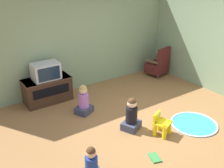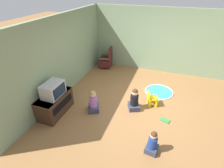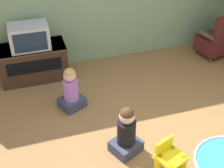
{
  "view_description": "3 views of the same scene",
  "coord_description": "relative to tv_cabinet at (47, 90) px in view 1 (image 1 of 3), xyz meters",
  "views": [
    {
      "loc": [
        -3.22,
        -3.44,
        3.04
      ],
      "look_at": [
        -0.46,
        0.6,
        0.86
      ],
      "focal_mm": 42.0,
      "sensor_mm": 36.0,
      "label": 1
    },
    {
      "loc": [
        -4.52,
        -0.69,
        3.39
      ],
      "look_at": [
        -0.45,
        0.77,
        0.82
      ],
      "focal_mm": 28.0,
      "sensor_mm": 36.0,
      "label": 2
    },
    {
      "loc": [
        -1.35,
        -2.58,
        3.07
      ],
      "look_at": [
        -0.39,
        0.48,
        0.83
      ],
      "focal_mm": 50.0,
      "sensor_mm": 36.0,
      "label": 3
    }
  ],
  "objects": [
    {
      "name": "child_watching_left",
      "position": [
        0.94,
        -2.13,
        -0.01
      ],
      "size": [
        0.46,
        0.44,
        0.71
      ],
      "rotation": [
        0.0,
        0.0,
        0.42
      ],
      "color": "#33384C",
      "rests_on": "ground_plane"
    },
    {
      "name": "child_watching_center",
      "position": [
        -0.43,
        -2.88,
        -0.06
      ],
      "size": [
        0.34,
        0.31,
        0.59
      ],
      "rotation": [
        0.0,
        0.0,
        -0.15
      ],
      "color": "#33384C",
      "rests_on": "ground_plane"
    },
    {
      "name": "child_watching_right",
      "position": [
        0.46,
        -1.01,
        -0.02
      ],
      "size": [
        0.45,
        0.43,
        0.69
      ],
      "rotation": [
        0.0,
        0.0,
        0.43
      ],
      "color": "#33384C",
      "rests_on": "ground_plane"
    },
    {
      "name": "wall_back",
      "position": [
        1.12,
        0.36,
        0.97
      ],
      "size": [
        5.71,
        0.12,
        2.57
      ],
      "color": "gray",
      "rests_on": "ground_plane"
    },
    {
      "name": "play_mat",
      "position": [
        2.15,
        -2.75,
        -0.31
      ],
      "size": [
        0.98,
        0.98,
        0.04
      ],
      "color": "teal",
      "rests_on": "ground_plane"
    },
    {
      "name": "black_armchair",
      "position": [
        3.43,
        -0.28,
        0.03
      ],
      "size": [
        0.66,
        0.63,
        0.9
      ],
      "rotation": [
        0.0,
        0.0,
        3.34
      ],
      "color": "brown",
      "rests_on": "ground_plane"
    },
    {
      "name": "tv_cabinet",
      "position": [
        0.0,
        0.0,
        0.0
      ],
      "size": [
        1.14,
        0.56,
        0.61
      ],
      "color": "#382316",
      "rests_on": "ground_plane"
    },
    {
      "name": "book",
      "position": [
        0.71,
        -3.08,
        -0.3
      ],
      "size": [
        0.23,
        0.29,
        0.02
      ],
      "rotation": [
        0.0,
        0.0,
        1.26
      ],
      "color": "#337F3D",
      "rests_on": "ground_plane"
    },
    {
      "name": "yellow_kid_chair",
      "position": [
        1.32,
        -2.61,
        -0.12
      ],
      "size": [
        0.39,
        0.38,
        0.45
      ],
      "rotation": [
        0.0,
        0.0,
        0.37
      ],
      "color": "yellow",
      "rests_on": "ground_plane"
    },
    {
      "name": "ground_plane",
      "position": [
        1.26,
        -2.23,
        -0.32
      ],
      "size": [
        30.0,
        30.0,
        0.0
      ],
      "primitive_type": "plane",
      "color": "olive"
    },
    {
      "name": "television",
      "position": [
        0.0,
        -0.03,
        0.49
      ],
      "size": [
        0.63,
        0.44,
        0.4
      ],
      "color": "#B7B7BC",
      "rests_on": "tv_cabinet"
    }
  ]
}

